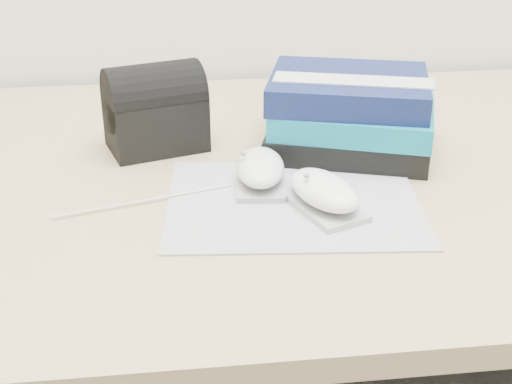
{
  "coord_description": "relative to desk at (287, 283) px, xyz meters",
  "views": [
    {
      "loc": [
        -0.16,
        0.7,
        1.14
      ],
      "look_at": [
        -0.08,
        1.43,
        0.77
      ],
      "focal_mm": 50.0,
      "sensor_mm": 36.0,
      "label": 1
    }
  ],
  "objects": [
    {
      "name": "usb_cable",
      "position": [
        -0.21,
        -0.15,
        0.24
      ],
      "size": [
        0.22,
        0.06,
        0.0
      ],
      "primitive_type": "cylinder",
      "rotation": [
        0.0,
        1.57,
        0.27
      ],
      "color": "silver",
      "rests_on": "mousepad"
    },
    {
      "name": "mousepad",
      "position": [
        -0.02,
        -0.17,
        0.24
      ],
      "size": [
        0.33,
        0.27,
        0.0
      ],
      "primitive_type": "cube",
      "rotation": [
        0.0,
        0.0,
        -0.09
      ],
      "color": "gray",
      "rests_on": "desk"
    },
    {
      "name": "desk",
      "position": [
        0.0,
        0.0,
        0.0
      ],
      "size": [
        1.6,
        0.8,
        0.73
      ],
      "color": "tan",
      "rests_on": "ground"
    },
    {
      "name": "mouse_rear",
      "position": [
        -0.06,
        -0.11,
        0.26
      ],
      "size": [
        0.07,
        0.12,
        0.05
      ],
      "color": "#9A9A9C",
      "rests_on": "mousepad"
    },
    {
      "name": "mouse_front",
      "position": [
        0.01,
        -0.19,
        0.26
      ],
      "size": [
        0.1,
        0.13,
        0.05
      ],
      "color": "#A5A6A8",
      "rests_on": "mousepad"
    },
    {
      "name": "book_stack",
      "position": [
        0.08,
        -0.01,
        0.29
      ],
      "size": [
        0.27,
        0.24,
        0.11
      ],
      "color": "black",
      "rests_on": "desk"
    },
    {
      "name": "pouch",
      "position": [
        -0.19,
        0.03,
        0.3
      ],
      "size": [
        0.16,
        0.13,
        0.13
      ],
      "color": "black",
      "rests_on": "desk"
    }
  ]
}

